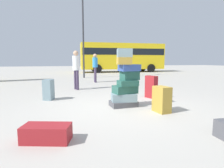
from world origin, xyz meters
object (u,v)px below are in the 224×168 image
(suitcase_maroon_behind_tower, at_px, (47,133))
(person_bearded_onlooker, at_px, (95,65))
(suitcase_tan_upright_blue, at_px, (162,99))
(parked_bus, at_px, (122,56))
(person_tourist_with_camera, at_px, (76,67))
(lamp_post, at_px, (83,14))
(suitcase_slate_foreground_near, at_px, (49,90))
(suitcase_maroon_white_trunk, at_px, (151,87))
(suitcase_tower, at_px, (126,85))

(suitcase_maroon_behind_tower, relative_size, person_bearded_onlooker, 0.44)
(suitcase_tan_upright_blue, distance_m, parked_bus, 16.60)
(person_tourist_with_camera, bearing_deg, suitcase_tan_upright_blue, 2.76)
(lamp_post, bearing_deg, suitcase_tan_upright_blue, -86.61)
(suitcase_maroon_behind_tower, distance_m, suitcase_tan_upright_blue, 2.82)
(suitcase_maroon_behind_tower, height_order, suitcase_slate_foreground_near, suitcase_slate_foreground_near)
(suitcase_maroon_white_trunk, xyz_separation_m, parked_bus, (4.00, 14.23, 1.45))
(suitcase_tower, xyz_separation_m, suitcase_tan_upright_blue, (0.65, -0.81, -0.29))
(suitcase_maroon_white_trunk, distance_m, person_bearded_onlooker, 5.19)
(suitcase_maroon_white_trunk, distance_m, suitcase_maroon_behind_tower, 4.18)
(lamp_post, bearing_deg, person_tourist_with_camera, -101.08)
(suitcase_maroon_behind_tower, bearing_deg, suitcase_slate_foreground_near, 110.06)
(suitcase_maroon_behind_tower, height_order, lamp_post, lamp_post)
(suitcase_slate_foreground_near, distance_m, suitcase_tan_upright_blue, 3.59)
(suitcase_slate_foreground_near, bearing_deg, suitcase_maroon_behind_tower, -64.52)
(person_tourist_with_camera, distance_m, lamp_post, 6.70)
(suitcase_tower, xyz_separation_m, parked_bus, (5.25, 15.07, 1.22))
(suitcase_tan_upright_blue, bearing_deg, suitcase_tower, 122.26)
(suitcase_tower, xyz_separation_m, person_tourist_with_camera, (-1.02, 3.41, 0.41))
(suitcase_tower, bearing_deg, person_bearded_onlooker, 86.96)
(suitcase_maroon_white_trunk, bearing_deg, lamp_post, 79.65)
(suitcase_maroon_white_trunk, xyz_separation_m, lamp_post, (-1.18, 8.14, 4.20))
(suitcase_maroon_behind_tower, bearing_deg, suitcase_maroon_white_trunk, 56.97)
(suitcase_maroon_behind_tower, bearing_deg, person_bearded_onlooker, 91.38)
(person_bearded_onlooker, bearing_deg, parked_bus, 155.02)
(suitcase_maroon_behind_tower, xyz_separation_m, suitcase_slate_foreground_near, (-0.11, 3.26, 0.20))
(suitcase_maroon_white_trunk, bearing_deg, suitcase_tower, -164.84)
(suitcase_tan_upright_blue, bearing_deg, suitcase_maroon_white_trunk, 63.64)
(person_bearded_onlooker, relative_size, lamp_post, 0.23)
(suitcase_maroon_white_trunk, relative_size, parked_bus, 0.08)
(suitcase_tan_upright_blue, bearing_deg, suitcase_slate_foreground_near, 133.93)
(suitcase_tower, bearing_deg, parked_bus, 70.79)
(suitcase_tower, distance_m, suitcase_tan_upright_blue, 1.08)
(suitcase_maroon_white_trunk, bearing_deg, parked_bus, 55.69)
(suitcase_tower, relative_size, suitcase_tan_upright_blue, 2.48)
(suitcase_tan_upright_blue, height_order, person_tourist_with_camera, person_tourist_with_camera)
(suitcase_maroon_white_trunk, height_order, person_tourist_with_camera, person_tourist_with_camera)
(suitcase_tan_upright_blue, bearing_deg, suitcase_maroon_behind_tower, -166.20)
(parked_bus, height_order, lamp_post, lamp_post)
(lamp_post, bearing_deg, suitcase_maroon_behind_tower, -100.86)
(lamp_post, bearing_deg, suitcase_maroon_white_trunk, -81.73)
(suitcase_maroon_behind_tower, xyz_separation_m, person_tourist_with_camera, (0.97, 5.19, 0.88))
(suitcase_maroon_behind_tower, distance_m, suitcase_slate_foreground_near, 3.27)
(person_bearded_onlooker, relative_size, person_tourist_with_camera, 0.98)
(suitcase_tower, distance_m, suitcase_slate_foreground_near, 2.59)
(suitcase_tower, distance_m, suitcase_maroon_behind_tower, 2.72)
(person_bearded_onlooker, height_order, lamp_post, lamp_post)
(suitcase_maroon_white_trunk, bearing_deg, person_tourist_with_camera, 112.89)
(suitcase_slate_foreground_near, xyz_separation_m, person_bearded_onlooker, (2.42, 4.42, 0.67))
(person_bearded_onlooker, bearing_deg, suitcase_maroon_white_trunk, 13.81)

